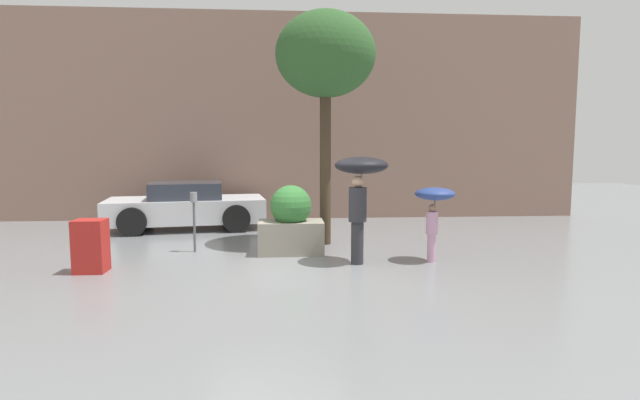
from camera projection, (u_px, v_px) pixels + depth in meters
The scene contains 9 objects.
ground_plane at pixel (278, 271), 8.54m from camera, with size 40.00×40.00×0.00m, color slate.
building_facade at pixel (279, 117), 14.67m from camera, with size 18.00×0.30×6.00m.
planter_box at pixel (291, 223), 9.94m from camera, with size 1.29×0.82×1.37m.
person_adult at pixel (360, 180), 9.00m from camera, with size 0.97×0.97×1.94m.
person_child at pixel (434, 202), 9.17m from camera, with size 0.73×0.73×1.37m.
parked_car_near at pixel (186, 206), 13.00m from camera, with size 4.20×2.49×1.21m.
street_tree at pixel (325, 57), 10.54m from camera, with size 2.13×2.13×4.97m.
parking_meter at pixel (194, 209), 10.03m from camera, with size 0.14×0.14×1.21m.
newspaper_box at pixel (91, 246), 8.42m from camera, with size 0.50×0.44×0.90m.
Camera 1 is at (0.11, -8.40, 2.11)m, focal length 28.00 mm.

